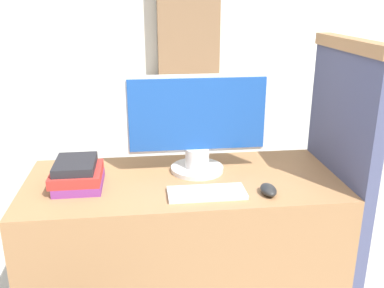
{
  "coord_description": "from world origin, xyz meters",
  "views": [
    {
      "loc": [
        -0.16,
        -1.36,
        1.45
      ],
      "look_at": [
        0.04,
        0.27,
        0.89
      ],
      "focal_mm": 40.0,
      "sensor_mm": 36.0,
      "label": 1
    }
  ],
  "objects_px": {
    "monitor": "(197,125)",
    "keyboard": "(207,193)",
    "book_stack": "(77,174)",
    "mouse": "(268,190)"
  },
  "relations": [
    {
      "from": "monitor",
      "to": "book_stack",
      "type": "bearing_deg",
      "value": -168.4
    },
    {
      "from": "monitor",
      "to": "book_stack",
      "type": "distance_m",
      "value": 0.54
    },
    {
      "from": "keyboard",
      "to": "book_stack",
      "type": "distance_m",
      "value": 0.53
    },
    {
      "from": "monitor",
      "to": "book_stack",
      "type": "relative_size",
      "value": 2.71
    },
    {
      "from": "monitor",
      "to": "book_stack",
      "type": "height_order",
      "value": "monitor"
    },
    {
      "from": "mouse",
      "to": "book_stack",
      "type": "bearing_deg",
      "value": 167.46
    },
    {
      "from": "keyboard",
      "to": "book_stack",
      "type": "relative_size",
      "value": 1.35
    },
    {
      "from": "keyboard",
      "to": "book_stack",
      "type": "bearing_deg",
      "value": 164.26
    },
    {
      "from": "monitor",
      "to": "keyboard",
      "type": "relative_size",
      "value": 2.01
    },
    {
      "from": "keyboard",
      "to": "monitor",
      "type": "bearing_deg",
      "value": 91.25
    }
  ]
}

